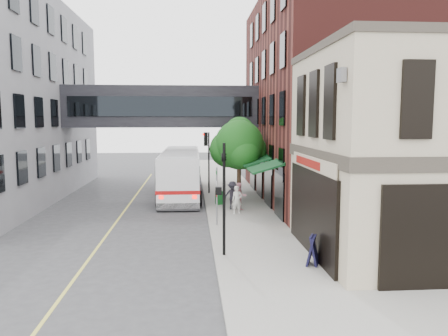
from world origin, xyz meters
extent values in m
plane|color=#38383A|center=(0.00, 0.00, 0.00)|extent=(120.00, 120.00, 0.00)
cube|color=gray|center=(2.00, 14.00, 0.07)|extent=(4.00, 60.00, 0.15)
cube|color=#BFAD92|center=(9.00, 2.00, 4.08)|extent=(10.00, 8.00, 8.15)
cube|color=#38332B|center=(9.00, 2.00, 4.15)|extent=(10.12, 8.12, 0.50)
cube|color=#38332B|center=(9.00, 2.00, 8.30)|extent=(10.12, 8.12, 0.30)
cube|color=black|center=(3.94, 2.00, 1.85)|extent=(0.14, 6.40, 3.40)
cube|color=black|center=(3.90, 2.00, 1.85)|extent=(0.04, 5.90, 3.00)
cube|color=maroon|center=(3.88, 2.60, 3.80)|extent=(0.03, 3.60, 0.32)
cube|color=#491A17|center=(10.00, 15.00, 7.00)|extent=(12.00, 18.00, 14.00)
cube|color=#0C3512|center=(3.14, 13.75, 3.00)|extent=(1.80, 13.00, 0.40)
cube|color=black|center=(-3.00, 18.00, 6.50)|extent=(14.00, 3.00, 3.00)
cube|color=black|center=(-3.00, 16.45, 6.50)|extent=(13.00, 0.08, 1.40)
cube|color=black|center=(-3.00, 19.55, 6.50)|extent=(13.00, 0.08, 1.40)
cylinder|color=black|center=(0.40, 2.00, 2.40)|extent=(0.12, 0.12, 4.50)
cube|color=black|center=(0.18, 2.00, 2.75)|extent=(0.25, 0.22, 0.30)
imported|color=black|center=(0.40, 2.00, 4.25)|extent=(0.20, 0.16, 1.00)
cylinder|color=black|center=(0.40, 17.00, 2.40)|extent=(0.12, 0.12, 4.50)
cube|color=black|center=(0.18, 17.00, 2.75)|extent=(0.25, 0.22, 0.30)
cube|color=black|center=(0.18, 17.00, 4.15)|extent=(0.28, 0.28, 1.00)
sphere|color=#FF0C05|center=(0.02, 17.00, 4.50)|extent=(0.18, 0.18, 0.18)
cylinder|color=gray|center=(0.40, 7.00, 1.65)|extent=(0.08, 0.08, 3.00)
cube|color=white|center=(0.38, 7.00, 2.35)|extent=(0.03, 0.75, 0.22)
cube|color=#0C591E|center=(0.38, 7.00, 2.90)|extent=(0.03, 0.70, 0.18)
cube|color=#B20C0C|center=(0.38, 7.00, 1.85)|extent=(0.03, 0.30, 0.40)
cylinder|color=#382619|center=(2.20, 13.00, 1.55)|extent=(0.28, 0.28, 2.80)
sphere|color=#175416|center=(2.20, 13.00, 3.95)|extent=(3.20, 3.20, 3.20)
sphere|color=#175416|center=(3.00, 13.50, 3.55)|extent=(2.20, 2.20, 2.20)
sphere|color=#175416|center=(1.50, 13.30, 3.65)|extent=(2.40, 2.40, 2.40)
sphere|color=#175416|center=(2.30, 13.60, 4.75)|extent=(2.00, 2.00, 2.00)
cube|color=#D8CC4C|center=(-5.00, 10.00, 0.01)|extent=(0.12, 40.00, 0.01)
cube|color=white|center=(-1.66, 16.93, 1.73)|extent=(2.72, 12.06, 3.04)
cube|color=black|center=(-1.66, 16.93, 2.25)|extent=(2.79, 11.85, 1.10)
cube|color=#B20C0C|center=(-1.66, 16.93, 1.20)|extent=(2.79, 12.08, 0.23)
cylinder|color=black|center=(-3.01, 12.55, 0.52)|extent=(0.32, 1.05, 1.05)
cylinder|color=black|center=(-0.39, 12.53, 0.52)|extent=(0.32, 1.05, 1.05)
cylinder|color=black|center=(-2.93, 20.92, 0.52)|extent=(0.32, 1.05, 1.05)
cylinder|color=black|center=(-0.31, 20.90, 0.52)|extent=(0.32, 1.05, 1.05)
imported|color=silver|center=(1.72, 9.65, 0.96)|extent=(0.64, 0.46, 1.62)
imported|color=pink|center=(1.99, 10.58, 0.99)|extent=(0.92, 0.78, 1.67)
imported|color=black|center=(1.58, 10.96, 1.00)|extent=(1.14, 0.71, 1.70)
cube|color=#12511D|center=(0.89, 12.56, 0.58)|extent=(0.55, 0.52, 0.86)
cube|color=black|center=(3.60, 0.51, 0.71)|extent=(0.62, 0.74, 1.12)
camera|label=1|loc=(-0.87, -14.99, 5.53)|focal=35.00mm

